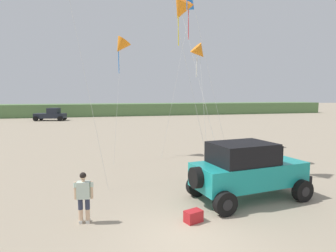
{
  "coord_description": "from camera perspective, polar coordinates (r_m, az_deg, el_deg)",
  "views": [
    {
      "loc": [
        -2.51,
        -7.55,
        4.11
      ],
      "look_at": [
        0.15,
        3.05,
        2.91
      ],
      "focal_mm": 30.9,
      "sensor_mm": 36.0,
      "label": 1
    }
  ],
  "objects": [
    {
      "name": "dune_ridge",
      "position": [
        57.39,
        -10.94,
        3.19
      ],
      "size": [
        90.0,
        6.05,
        2.28
      ],
      "primitive_type": "cube",
      "color": "#567A47",
      "rests_on": "ground_plane"
    },
    {
      "name": "person_watching",
      "position": [
        9.8,
        -16.3,
        -12.87
      ],
      "size": [
        0.62,
        0.35,
        1.67
      ],
      "color": "#DBB28E",
      "rests_on": "ground_plane"
    },
    {
      "name": "jeep",
      "position": [
        11.82,
        15.39,
        -8.2
      ],
      "size": [
        4.98,
        2.95,
        2.26
      ],
      "color": "teal",
      "rests_on": "ground_plane"
    },
    {
      "name": "cooler_box",
      "position": [
        9.8,
        5.04,
        -17.31
      ],
      "size": [
        0.65,
        0.53,
        0.38
      ],
      "primitive_type": "cube",
      "rotation": [
        0.0,
        0.0,
        0.34
      ],
      "color": "#B21E23",
      "rests_on": "ground_plane"
    },
    {
      "name": "distant_pickup",
      "position": [
        48.89,
        -22.07,
        2.1
      ],
      "size": [
        4.9,
        3.25,
        1.98
      ],
      "color": "#1E232D",
      "rests_on": "ground_plane"
    },
    {
      "name": "kite_green_box",
      "position": [
        22.83,
        4.47,
        22.45
      ],
      "size": [
        3.66,
        3.85,
        11.3
      ],
      "color": "blue",
      "rests_on": "ground_plane"
    },
    {
      "name": "kite_blue_swept",
      "position": [
        18.04,
        2.57,
        21.89
      ],
      "size": [
        1.81,
        5.83,
        9.74
      ],
      "color": "orange",
      "rests_on": "ground_plane"
    },
    {
      "name": "kite_purple_stunt",
      "position": [
        19.63,
        -9.29,
        15.27
      ],
      "size": [
        1.45,
        3.14,
        7.8
      ],
      "color": "orange",
      "rests_on": "ground_plane"
    },
    {
      "name": "kite_pink_ribbon",
      "position": [
        15.55,
        6.24,
        14.2
      ],
      "size": [
        0.98,
        2.81,
        6.73
      ],
      "color": "orange",
      "rests_on": "ground_plane"
    },
    {
      "name": "ground_plane",
      "position": [
        8.96,
        4.07,
        -21.04
      ],
      "size": [
        220.0,
        220.0,
        0.0
      ],
      "primitive_type": "plane",
      "color": "gray"
    }
  ]
}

